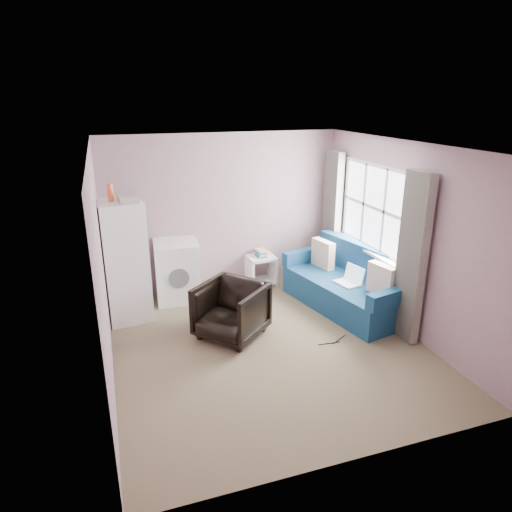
{
  "coord_description": "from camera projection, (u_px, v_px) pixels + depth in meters",
  "views": [
    {
      "loc": [
        -1.77,
        -4.85,
        3.03
      ],
      "look_at": [
        0.05,
        0.6,
        1.0
      ],
      "focal_mm": 32.0,
      "sensor_mm": 36.0,
      "label": 1
    }
  ],
  "objects": [
    {
      "name": "side_table",
      "position": [
        261.0,
        268.0,
        7.67
      ],
      "size": [
        0.46,
        0.46,
        0.62
      ],
      "rotation": [
        0.0,
        0.0,
        0.02
      ],
      "color": "white",
      "rests_on": "ground"
    },
    {
      "name": "floor_cables",
      "position": [
        334.0,
        341.0,
        5.93
      ],
      "size": [
        0.46,
        0.16,
        0.01
      ],
      "rotation": [
        0.0,
        0.0,
        0.28
      ],
      "color": "black",
      "rests_on": "ground"
    },
    {
      "name": "armchair",
      "position": [
        231.0,
        308.0,
        5.95
      ],
      "size": [
        1.08,
        1.08,
        0.81
      ],
      "primitive_type": "imported",
      "rotation": [
        0.0,
        0.0,
        -0.85
      ],
      "color": "black",
      "rests_on": "ground"
    },
    {
      "name": "window_dressing",
      "position": [
        366.0,
        234.0,
        6.66
      ],
      "size": [
        0.17,
        2.62,
        2.18
      ],
      "color": "white",
      "rests_on": "ground"
    },
    {
      "name": "fridge",
      "position": [
        124.0,
        261.0,
        6.3
      ],
      "size": [
        0.66,
        0.66,
        1.94
      ],
      "rotation": [
        0.0,
        0.0,
        0.13
      ],
      "color": "white",
      "rests_on": "ground"
    },
    {
      "name": "washing_machine",
      "position": [
        177.0,
        270.0,
        7.04
      ],
      "size": [
        0.7,
        0.71,
        0.93
      ],
      "rotation": [
        0.0,
        0.0,
        -0.07
      ],
      "color": "white",
      "rests_on": "ground"
    },
    {
      "name": "room",
      "position": [
        269.0,
        252.0,
        5.47
      ],
      "size": [
        3.84,
        4.24,
        2.54
      ],
      "color": "#7D6D51",
      "rests_on": "ground"
    },
    {
      "name": "sofa",
      "position": [
        349.0,
        286.0,
        6.83
      ],
      "size": [
        1.35,
        2.2,
        0.92
      ],
      "rotation": [
        0.0,
        0.0,
        0.22
      ],
      "color": "navy",
      "rests_on": "ground"
    }
  ]
}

